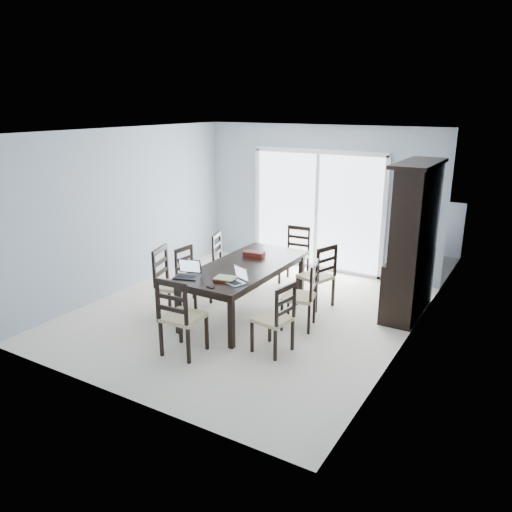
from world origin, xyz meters
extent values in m
plane|color=#EEE6CC|center=(0.00, 0.00, 0.00)|extent=(5.00, 5.00, 0.00)
plane|color=white|center=(0.00, 0.00, 2.60)|extent=(5.00, 5.00, 0.00)
cube|color=#97A5B5|center=(0.00, 2.50, 1.30)|extent=(4.50, 0.02, 2.60)
cube|color=#97A5B5|center=(-2.25, 0.00, 1.30)|extent=(0.02, 5.00, 2.60)
cube|color=#97A5B5|center=(2.25, 0.00, 1.30)|extent=(0.02, 5.00, 2.60)
cube|color=gray|center=(0.00, 3.50, -0.05)|extent=(4.50, 2.00, 0.10)
cube|color=#99999E|center=(0.00, 4.50, 0.55)|extent=(4.50, 0.06, 1.10)
cube|color=black|center=(0.00, 0.00, 0.73)|extent=(1.00, 2.20, 0.04)
cube|color=black|center=(0.00, 0.00, 0.67)|extent=(0.88, 2.08, 0.10)
cube|color=black|center=(-0.42, -1.00, 0.34)|extent=(0.07, 0.07, 0.69)
cube|color=black|center=(0.42, -1.00, 0.34)|extent=(0.07, 0.07, 0.69)
cube|color=black|center=(-0.42, 1.00, 0.34)|extent=(0.07, 0.07, 0.69)
cube|color=black|center=(0.42, 1.00, 0.34)|extent=(0.07, 0.07, 0.69)
cube|color=black|center=(2.01, 1.25, 0.42)|extent=(0.45, 1.30, 0.85)
cube|color=black|center=(2.04, 1.25, 1.50)|extent=(0.38, 1.30, 1.30)
cube|color=black|center=(2.01, 1.25, 2.17)|extent=(0.50, 1.38, 0.05)
cube|color=black|center=(1.84, 0.83, 1.50)|extent=(0.02, 0.36, 1.18)
cube|color=black|center=(1.84, 1.25, 1.50)|extent=(0.02, 0.36, 1.18)
cube|color=black|center=(1.84, 1.67, 1.50)|extent=(0.02, 0.36, 1.18)
cube|color=silver|center=(0.00, 2.48, 1.05)|extent=(2.40, 0.02, 2.10)
cube|color=white|center=(0.00, 2.46, 2.14)|extent=(2.52, 0.05, 0.08)
cube|color=white|center=(0.00, 2.46, 1.05)|extent=(0.06, 0.05, 2.10)
cube|color=white|center=(0.00, 2.46, 0.03)|extent=(2.52, 0.05, 0.05)
cube|color=black|center=(-1.01, -0.49, 0.23)|extent=(0.05, 0.05, 0.46)
cube|color=black|center=(-0.89, -0.88, 0.23)|extent=(0.05, 0.05, 0.46)
cube|color=black|center=(-0.62, -0.38, 0.23)|extent=(0.05, 0.05, 0.46)
cube|color=black|center=(-0.50, -0.77, 0.23)|extent=(0.05, 0.05, 0.46)
cube|color=#CAC187|center=(-0.75, -0.63, 0.49)|extent=(0.56, 0.56, 0.05)
cube|color=black|center=(-1.01, 0.09, 0.20)|extent=(0.03, 0.03, 0.39)
cube|color=black|center=(-1.03, -0.26, 0.20)|extent=(0.03, 0.03, 0.39)
cube|color=black|center=(-0.66, 0.06, 0.20)|extent=(0.03, 0.03, 0.39)
cube|color=black|center=(-0.69, -0.29, 0.20)|extent=(0.03, 0.03, 0.39)
cube|color=#CAC187|center=(-0.85, -0.10, 0.42)|extent=(0.41, 0.41, 0.05)
cube|color=black|center=(-1.02, 0.89, 0.20)|extent=(0.04, 0.04, 0.41)
cube|color=black|center=(-0.92, 0.54, 0.20)|extent=(0.04, 0.04, 0.41)
cube|color=black|center=(-0.68, 0.99, 0.20)|extent=(0.04, 0.04, 0.41)
cube|color=black|center=(-0.58, 0.64, 0.20)|extent=(0.04, 0.04, 0.41)
cube|color=#CAC187|center=(-0.80, 0.77, 0.43)|extent=(0.50, 0.50, 0.05)
cube|color=black|center=(1.05, -1.01, 0.20)|extent=(0.04, 0.04, 0.40)
cube|color=black|center=(1.10, -0.66, 0.20)|extent=(0.04, 0.04, 0.40)
cube|color=black|center=(0.69, -0.96, 0.20)|extent=(0.04, 0.04, 0.40)
cube|color=black|center=(0.75, -0.61, 0.20)|extent=(0.04, 0.04, 0.40)
cube|color=#CAC187|center=(0.90, -0.81, 0.43)|extent=(0.45, 0.45, 0.05)
cube|color=black|center=(1.09, -0.15, 0.21)|extent=(0.04, 0.04, 0.42)
cube|color=black|center=(1.00, 0.21, 0.21)|extent=(0.04, 0.04, 0.42)
cube|color=black|center=(0.73, -0.23, 0.21)|extent=(0.04, 0.04, 0.42)
cube|color=black|center=(0.64, 0.13, 0.21)|extent=(0.04, 0.04, 0.42)
cube|color=#CAC187|center=(0.86, -0.01, 0.44)|extent=(0.49, 0.49, 0.05)
cube|color=black|center=(0.87, 0.56, 0.22)|extent=(0.04, 0.04, 0.43)
cube|color=black|center=(0.99, 0.93, 0.22)|extent=(0.04, 0.04, 0.43)
cube|color=black|center=(0.50, 0.68, 0.22)|extent=(0.04, 0.04, 0.43)
cube|color=black|center=(0.62, 1.05, 0.22)|extent=(0.04, 0.04, 0.43)
cube|color=#CAC187|center=(0.75, 0.81, 0.46)|extent=(0.54, 0.54, 0.05)
cube|color=black|center=(-0.20, -1.61, 0.22)|extent=(0.04, 0.04, 0.45)
cube|color=black|center=(0.20, -1.58, 0.22)|extent=(0.04, 0.04, 0.45)
cube|color=black|center=(-0.22, -1.21, 0.22)|extent=(0.04, 0.04, 0.45)
cube|color=black|center=(0.18, -1.19, 0.22)|extent=(0.04, 0.04, 0.45)
cube|color=#CAC187|center=(-0.01, -1.40, 0.48)|extent=(0.46, 0.46, 0.05)
cube|color=black|center=(0.18, 1.76, 0.21)|extent=(0.04, 0.04, 0.42)
cube|color=black|center=(-0.19, 1.74, 0.21)|extent=(0.04, 0.04, 0.42)
cube|color=black|center=(0.21, 1.39, 0.21)|extent=(0.04, 0.04, 0.42)
cube|color=black|center=(-0.16, 1.37, 0.21)|extent=(0.04, 0.04, 0.42)
cube|color=#CAC187|center=(0.01, 1.56, 0.45)|extent=(0.44, 0.44, 0.05)
cube|color=black|center=(-0.38, -0.85, 0.76)|extent=(0.37, 0.31, 0.02)
cube|color=silver|center=(-0.38, -0.85, 0.87)|extent=(0.28, 0.12, 0.17)
cube|color=#B3B3B5|center=(0.27, -0.71, 0.76)|extent=(0.34, 0.29, 0.02)
cube|color=silver|center=(0.27, -0.71, 0.86)|extent=(0.25, 0.13, 0.15)
cube|color=maroon|center=(0.12, -0.69, 0.77)|extent=(0.26, 0.20, 0.03)
cube|color=gold|center=(0.13, -0.69, 0.79)|extent=(0.30, 0.25, 0.01)
cube|color=black|center=(0.11, -1.00, 0.76)|extent=(0.12, 0.08, 0.01)
cube|color=#490F0E|center=(-0.09, 0.41, 0.79)|extent=(0.33, 0.20, 0.08)
cube|color=brown|center=(-0.42, 3.44, 0.43)|extent=(1.96, 1.81, 0.86)
cube|color=gray|center=(-0.42, 3.44, 0.88)|extent=(2.02, 1.86, 0.06)
camera|label=1|loc=(3.57, -5.72, 2.96)|focal=35.00mm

